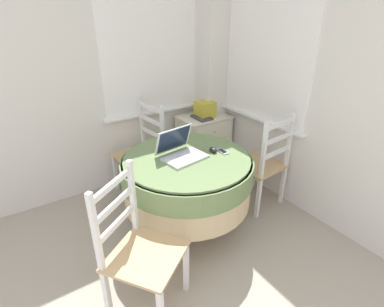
{
  "coord_description": "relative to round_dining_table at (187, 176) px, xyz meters",
  "views": [
    {
      "loc": [
        0.02,
        -0.11,
        1.83
      ],
      "look_at": [
        1.34,
        1.87,
        0.66
      ],
      "focal_mm": 28.0,
      "sensor_mm": 36.0,
      "label": 1
    }
  ],
  "objects": [
    {
      "name": "book_on_cabinet",
      "position": [
        0.72,
        0.81,
        0.15
      ],
      "size": [
        0.16,
        0.24,
        0.02
      ],
      "color": "#3F3F44",
      "rests_on": "corner_cabinet"
    },
    {
      "name": "storage_box",
      "position": [
        0.79,
        0.84,
        0.22
      ],
      "size": [
        0.2,
        0.19,
        0.18
      ],
      "color": "gold",
      "rests_on": "corner_cabinet"
    },
    {
      "name": "laptop",
      "position": [
        -0.03,
        0.04,
        0.23
      ],
      "size": [
        0.38,
        0.34,
        0.23
      ],
      "color": "silver",
      "rests_on": "round_dining_table"
    },
    {
      "name": "dining_chair_near_back_window",
      "position": [
        -0.04,
        0.81,
        -0.09
      ],
      "size": [
        0.48,
        0.49,
        0.97
      ],
      "color": "tan",
      "rests_on": "ground_plane"
    },
    {
      "name": "dining_chair_camera_near",
      "position": [
        -0.66,
        -0.47,
        -0.09
      ],
      "size": [
        0.6,
        0.6,
        0.97
      ],
      "color": "tan",
      "rests_on": "ground_plane"
    },
    {
      "name": "dining_chair_near_right_window",
      "position": [
        0.82,
        -0.08,
        -0.09
      ],
      "size": [
        0.48,
        0.47,
        0.97
      ],
      "color": "tan",
      "rests_on": "ground_plane"
    },
    {
      "name": "round_dining_table",
      "position": [
        0.0,
        0.0,
        0.0
      ],
      "size": [
        1.09,
        1.09,
        0.72
      ],
      "color": "#4C3D2D",
      "rests_on": "ground_plane"
    },
    {
      "name": "corner_cabinet",
      "position": [
        0.79,
        0.86,
        -0.2
      ],
      "size": [
        0.57,
        0.44,
        0.68
      ],
      "color": "silver",
      "rests_on": "ground_plane"
    },
    {
      "name": "computer_mouse",
      "position": [
        0.24,
        -0.04,
        0.2
      ],
      "size": [
        0.05,
        0.08,
        0.04
      ],
      "color": "black",
      "rests_on": "round_dining_table"
    },
    {
      "name": "corner_room_shell",
      "position": [
        0.15,
        0.09,
        0.74
      ],
      "size": [
        4.56,
        4.69,
        2.55
      ],
      "color": "silver",
      "rests_on": "ground_plane"
    },
    {
      "name": "cell_phone",
      "position": [
        0.31,
        -0.08,
        0.19
      ],
      "size": [
        0.05,
        0.12,
        0.01
      ],
      "color": "#B2B7BC",
      "rests_on": "round_dining_table"
    }
  ]
}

